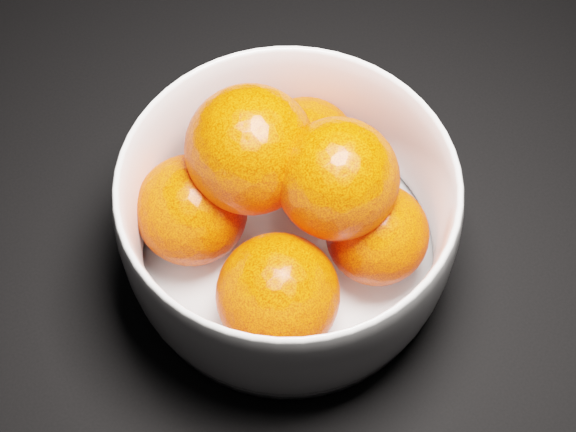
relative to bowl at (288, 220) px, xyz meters
name	(u,v)px	position (x,y,z in m)	size (l,w,h in m)	color
bowl	(288,220)	(0.00, 0.00, 0.00)	(0.25, 0.25, 0.12)	silver
orange_pile	(284,200)	(0.00, 0.01, 0.01)	(0.19, 0.19, 0.14)	#EA3603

